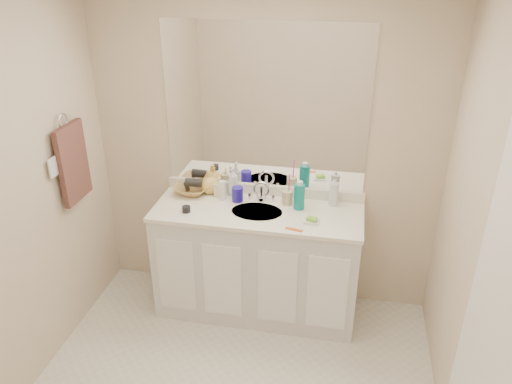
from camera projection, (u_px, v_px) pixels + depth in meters
name	position (u px, v px, depth m)	size (l,w,h in m)	color
wall_back	(265.00, 155.00, 3.71)	(2.60, 0.02, 2.40)	beige
wall_right	(487.00, 277.00, 2.34)	(0.02, 2.60, 2.40)	beige
vanity_cabinet	(257.00, 262.00, 3.81)	(1.50, 0.55, 0.85)	silver
countertop	(257.00, 212.00, 3.61)	(1.52, 0.57, 0.03)	white
backsplash	(264.00, 190.00, 3.82)	(1.52, 0.03, 0.08)	white
sink_basin	(257.00, 213.00, 3.59)	(0.37, 0.37, 0.02)	#BDB5A5
faucet	(261.00, 194.00, 3.72)	(0.02, 0.02, 0.11)	silver
mirror	(265.00, 108.00, 3.54)	(1.48, 0.01, 1.20)	white
blue_mug	(238.00, 194.00, 3.71)	(0.08, 0.08, 0.11)	#2417A3
tan_cup	(287.00, 197.00, 3.67)	(0.08, 0.08, 0.11)	beige
toothbrush	(289.00, 186.00, 3.63)	(0.01, 0.01, 0.19)	#FF4396
mouthwash_bottle	(299.00, 197.00, 3.59)	(0.08, 0.08, 0.19)	#0A8180
clear_pump_bottle	(334.00, 194.00, 3.64)	(0.07, 0.07, 0.18)	silver
soap_dish	(312.00, 221.00, 3.45)	(0.10, 0.08, 0.01)	white
green_soap	(312.00, 219.00, 3.44)	(0.07, 0.05, 0.02)	#81D132
orange_comb	(294.00, 230.00, 3.35)	(0.12, 0.03, 0.01)	#DE5D17
dark_jar	(186.00, 209.00, 3.57)	(0.06, 0.06, 0.04)	black
extra_white_bottle	(223.00, 190.00, 3.73)	(0.05, 0.05, 0.15)	white
soap_bottle_white	(233.00, 181.00, 3.79)	(0.08, 0.09, 0.22)	silver
soap_bottle_cream	(220.00, 187.00, 3.78)	(0.07, 0.07, 0.16)	#FFF5CF
soap_bottle_yellow	(209.00, 181.00, 3.83)	(0.15, 0.15, 0.19)	#EBC25B
wicker_basket	(192.00, 189.00, 3.85)	(0.27, 0.27, 0.07)	#A67E43
hair_dryer	(194.00, 183.00, 3.82)	(0.07, 0.07, 0.13)	black
towel_ring	(63.00, 121.00, 3.31)	(0.11, 0.11, 0.01)	silver
hand_towel	(73.00, 163.00, 3.44)	(0.04, 0.32, 0.55)	#3D2420
switch_plate	(53.00, 167.00, 3.25)	(0.01, 0.09, 0.13)	white
door	(489.00, 355.00, 2.16)	(0.02, 0.82, 2.00)	white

